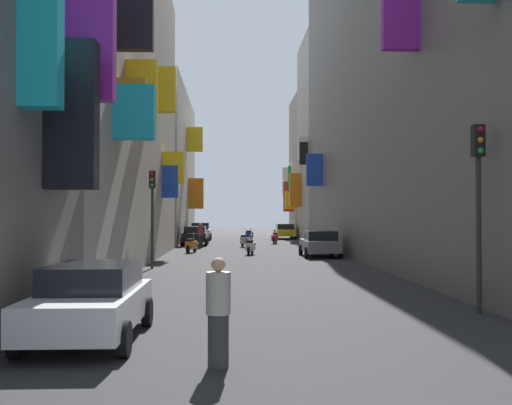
{
  "coord_description": "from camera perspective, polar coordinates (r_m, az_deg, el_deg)",
  "views": [
    {
      "loc": [
        -1.2,
        -2.28,
        2.35
      ],
      "look_at": [
        -0.07,
        23.95,
        2.85
      ],
      "focal_mm": 41.33,
      "sensor_mm": 36.0,
      "label": 1
    }
  ],
  "objects": [
    {
      "name": "ground_plane",
      "position": [
        32.39,
        -0.33,
        -5.25
      ],
      "size": [
        140.0,
        140.0,
        0.0
      ],
      "primitive_type": "plane",
      "color": "#2D2D30"
    },
    {
      "name": "building_left_mid_a",
      "position": [
        25.31,
        -18.79,
        17.58
      ],
      "size": [
        7.33,
        15.23,
        20.87
      ],
      "color": "#B2A899",
      "rests_on": "ground"
    },
    {
      "name": "building_left_mid_b",
      "position": [
        36.43,
        -13.31,
        7.94
      ],
      "size": [
        7.2,
        9.41,
        16.11
      ],
      "color": "#B2A899",
      "rests_on": "ground"
    },
    {
      "name": "building_left_far",
      "position": [
        52.64,
        -9.89,
        3.39
      ],
      "size": [
        7.38,
        20.48,
        12.9
      ],
      "color": "#B2A899",
      "rests_on": "ground"
    },
    {
      "name": "building_right_mid_a",
      "position": [
        31.62,
        15.05,
        14.71
      ],
      "size": [
        7.21,
        34.73,
        21.88
      ],
      "color": "slate",
      "rests_on": "ground"
    },
    {
      "name": "building_right_mid_b",
      "position": [
        51.65,
        7.84,
        5.95
      ],
      "size": [
        7.02,
        8.1,
        17.35
      ],
      "color": "#B2A899",
      "rests_on": "ground"
    },
    {
      "name": "building_right_mid_c",
      "position": [
        59.27,
        6.46,
        3.34
      ],
      "size": [
        7.08,
        7.79,
        13.86
      ],
      "color": "#9E9384",
      "rests_on": "ground"
    },
    {
      "name": "parked_car_silver",
      "position": [
        52.21,
        -5.38,
        -2.78
      ],
      "size": [
        1.86,
        4.27,
        1.55
      ],
      "color": "#B7B7BC",
      "rests_on": "ground"
    },
    {
      "name": "parked_car_black",
      "position": [
        44.02,
        -5.92,
        -3.17
      ],
      "size": [
        1.92,
        3.91,
        1.4
      ],
      "color": "black",
      "rests_on": "ground"
    },
    {
      "name": "parked_car_yellow",
      "position": [
        55.18,
        2.79,
        -2.76
      ],
      "size": [
        1.9,
        4.45,
        1.4
      ],
      "color": "gold",
      "rests_on": "ground"
    },
    {
      "name": "parked_car_white",
      "position": [
        11.5,
        -15.66,
        -9.07
      ],
      "size": [
        1.89,
        4.03,
        1.4
      ],
      "color": "white",
      "rests_on": "ground"
    },
    {
      "name": "parked_car_grey",
      "position": [
        32.32,
        6.21,
        -3.92
      ],
      "size": [
        1.96,
        3.92,
        1.42
      ],
      "color": "slate",
      "rests_on": "ground"
    },
    {
      "name": "scooter_blue",
      "position": [
        52.37,
        -0.65,
        -3.15
      ],
      "size": [
        0.75,
        1.82,
        1.13
      ],
      "color": "#2D4CAD",
      "rests_on": "ground"
    },
    {
      "name": "scooter_white",
      "position": [
        33.7,
        -0.55,
        -4.3
      ],
      "size": [
        0.63,
        1.79,
        1.13
      ],
      "color": "silver",
      "rests_on": "ground"
    },
    {
      "name": "scooter_orange",
      "position": [
        35.59,
        -6.28,
        -4.12
      ],
      "size": [
        0.68,
        1.86,
        1.13
      ],
      "color": "orange",
      "rests_on": "ground"
    },
    {
      "name": "scooter_silver",
      "position": [
        41.21,
        -1.11,
        -3.71
      ],
      "size": [
        0.66,
        1.75,
        1.13
      ],
      "color": "#ADADB2",
      "rests_on": "ground"
    },
    {
      "name": "scooter_red",
      "position": [
        45.98,
        1.85,
        -3.44
      ],
      "size": [
        0.64,
        1.83,
        1.13
      ],
      "color": "red",
      "rests_on": "ground"
    },
    {
      "name": "pedestrian_crossing",
      "position": [
        40.72,
        -5.39,
        -3.16
      ],
      "size": [
        0.51,
        0.51,
        1.75
      ],
      "color": "black",
      "rests_on": "ground"
    },
    {
      "name": "pedestrian_near_left",
      "position": [
        9.16,
        -3.67,
        -10.6
      ],
      "size": [
        0.44,
        0.44,
        1.68
      ],
      "color": "#363636",
      "rests_on": "ground"
    },
    {
      "name": "traffic_light_near_corner",
      "position": [
        25.59,
        -10.01,
        0.07
      ],
      "size": [
        0.26,
        0.34,
        4.19
      ],
      "color": "#2D2D2D",
      "rests_on": "ground"
    },
    {
      "name": "traffic_light_far_corner",
      "position": [
        14.82,
        20.74,
        1.57
      ],
      "size": [
        0.26,
        0.34,
        4.45
      ],
      "color": "#2D2D2D",
      "rests_on": "ground"
    }
  ]
}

